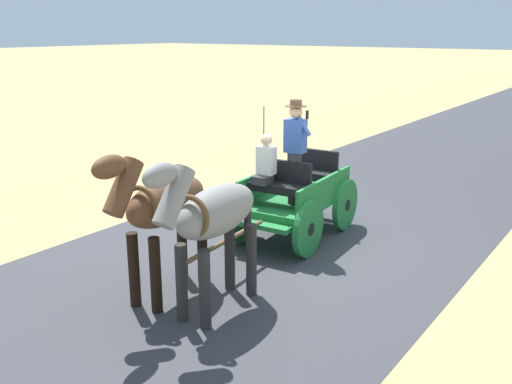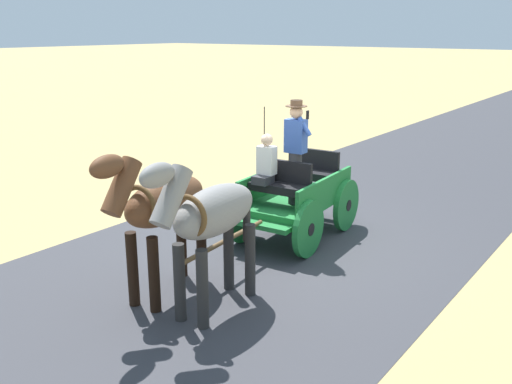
% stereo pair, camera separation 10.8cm
% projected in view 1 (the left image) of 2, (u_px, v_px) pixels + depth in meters
% --- Properties ---
extents(ground_plane, '(200.00, 200.00, 0.00)m').
position_uv_depth(ground_plane, '(289.00, 239.00, 10.16)').
color(ground_plane, tan).
extents(road_surface, '(6.21, 160.00, 0.01)m').
position_uv_depth(road_surface, '(289.00, 239.00, 10.16)').
color(road_surface, '#38383D').
rests_on(road_surface, ground).
extents(horse_drawn_carriage, '(1.59, 4.52, 2.50)m').
position_uv_depth(horse_drawn_carriage, '(293.00, 193.00, 10.08)').
color(horse_drawn_carriage, '#1E7233').
rests_on(horse_drawn_carriage, ground).
extents(horse_near_side, '(0.68, 2.14, 2.21)m').
position_uv_depth(horse_near_side, '(212.00, 216.00, 7.24)').
color(horse_near_side, gray).
rests_on(horse_near_side, ground).
extents(horse_off_side, '(0.75, 2.15, 2.21)m').
position_uv_depth(horse_off_side, '(162.00, 206.00, 7.66)').
color(horse_off_side, brown).
rests_on(horse_off_side, ground).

